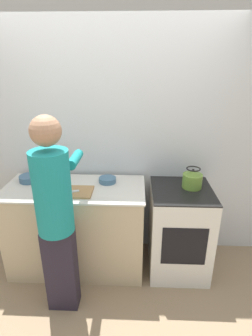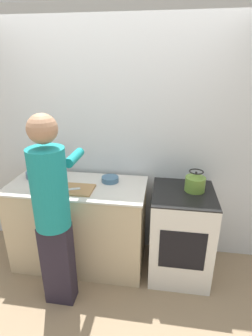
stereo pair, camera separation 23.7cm
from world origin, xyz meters
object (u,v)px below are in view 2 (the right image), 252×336
Objects in this scene: person at (52,208)px; canister_jar at (52,172)px; kettle at (195,182)px; cutting_board at (74,189)px; oven at (180,233)px; knife at (68,189)px; bowl_prep at (36,174)px.

person is 0.66m from canister_jar.
person is 1.33m from kettle.
cutting_board is at bearing 84.74° from person.
oven is at bearing 25.85° from person.
cutting_board is 1.82× the size of knife.
person is 8.73× the size of bowl_prep.
canister_jar is (0.21, -0.04, 0.05)m from bowl_prep.
knife reaches higher than cutting_board.
kettle is at bearing -0.77° from canister_jar.
person is at bearing -67.30° from canister_jar.
canister_jar is (-0.25, 0.24, 0.06)m from knife.
kettle is at bearing 8.87° from cutting_board.
oven is 4.54× the size of kettle.
knife is 1.05× the size of bowl_prep.
oven is 1.63m from bowl_prep.
canister_jar is (-0.29, 0.20, 0.07)m from cutting_board.
person is (-1.09, -0.53, 0.51)m from oven.
kettle is at bearing -1.99° from bowl_prep.
person is at bearing -95.26° from cutting_board.
knife is 1.26× the size of canister_jar.
person is 8.54× the size of kettle.
bowl_prep is 1.20× the size of canister_jar.
kettle reaches higher than knife.
person is at bearing -154.15° from oven.
canister_jar reaches higher than knife.
person is at bearing -153.73° from kettle.
canister_jar reaches higher than cutting_board.
bowl_prep is at bearing 154.68° from cutting_board.
person reaches higher than kettle.
bowl_prep is (-0.46, 0.64, -0.00)m from person.
canister_jar is at bearing 145.62° from cutting_board.
person reaches higher than cutting_board.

